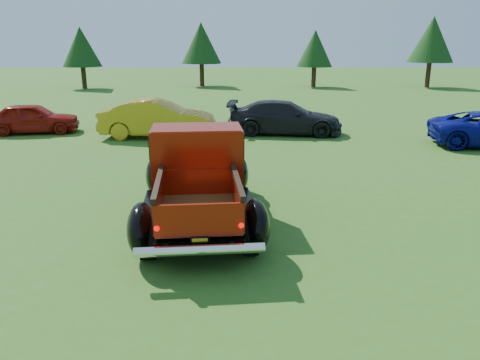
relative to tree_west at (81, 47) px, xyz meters
The scene contains 9 objects.
ground 31.54m from the tree_west, 67.52° to the right, with size 120.00×120.00×0.00m, color #345D1A.
tree_west is the anchor object (origin of this frame).
tree_mid_left 9.22m from the tree_west, 12.53° to the left, with size 3.20×3.20×5.00m.
tree_mid_right 18.03m from the tree_west, ahead, with size 2.82×2.82×4.40m.
tree_east 27.01m from the tree_west, ahead, with size 3.46×3.46×5.40m.
pickup_truck 29.90m from the tree_west, 68.94° to the right, with size 2.69×5.17×1.87m.
show_car_red 19.05m from the tree_west, 79.18° to the right, with size 1.41×3.50×1.19m, color maroon.
show_car_yellow 21.49m from the tree_west, 66.11° to the right, with size 1.50×4.29×1.41m, color #B08A17.
show_car_grey 23.33m from the tree_west, 54.42° to the right, with size 1.81×4.45×1.29m, color black.
Camera 1 is at (-0.57, -8.08, 3.49)m, focal length 35.00 mm.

